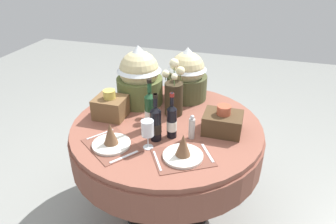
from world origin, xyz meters
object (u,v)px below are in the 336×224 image
at_px(flower_vase, 174,94).
at_px(gift_tub_back_left, 139,74).
at_px(wine_bottle_left, 150,111).
at_px(woven_basket_side_right, 223,122).
at_px(place_setting_left, 111,139).
at_px(place_setting_right, 183,151).
at_px(gift_tub_back_centre, 187,72).
at_px(pepper_mill, 192,128).
at_px(dining_table, 167,142).
at_px(wine_bottle_right, 156,123).
at_px(wine_glass_left, 148,129).
at_px(wine_bottle_rear, 172,121).
at_px(woven_basket_side_left, 111,107).

distance_m(flower_vase, gift_tub_back_left, 0.33).
bearing_deg(wine_bottle_left, woven_basket_side_right, 11.18).
xyz_separation_m(place_setting_left, place_setting_right, (0.46, 0.01, 0.00)).
xyz_separation_m(place_setting_right, gift_tub_back_centre, (-0.17, 0.79, 0.17)).
height_order(wine_bottle_left, woven_basket_side_right, wine_bottle_left).
height_order(pepper_mill, woven_basket_side_right, woven_basket_side_right).
xyz_separation_m(flower_vase, woven_basket_side_right, (0.38, -0.15, -0.08)).
height_order(dining_table, gift_tub_back_centre, gift_tub_back_centre).
bearing_deg(dining_table, wine_bottle_left, -138.86).
relative_size(wine_bottle_right, gift_tub_back_left, 0.70).
distance_m(wine_glass_left, pepper_mill, 0.30).
bearing_deg(gift_tub_back_centre, wine_bottle_rear, -85.78).
relative_size(dining_table, flower_vase, 3.23).
bearing_deg(place_setting_left, pepper_mill, 26.51).
bearing_deg(woven_basket_side_right, pepper_mill, -143.18).
relative_size(wine_bottle_left, wine_bottle_rear, 1.15).
bearing_deg(woven_basket_side_left, gift_tub_back_centre, 45.74).
distance_m(dining_table, flower_vase, 0.35).
relative_size(gift_tub_back_left, woven_basket_side_right, 1.83).
relative_size(wine_bottle_right, wine_glass_left, 1.69).
bearing_deg(woven_basket_side_right, gift_tub_back_centre, 128.67).
height_order(wine_bottle_right, wine_glass_left, wine_bottle_right).
distance_m(place_setting_right, gift_tub_back_left, 0.81).
xyz_separation_m(gift_tub_back_centre, woven_basket_side_right, (0.35, -0.44, -0.15)).
bearing_deg(flower_vase, pepper_mill, -55.02).
relative_size(gift_tub_back_left, gift_tub_back_centre, 1.09).
xyz_separation_m(place_setting_right, woven_basket_side_left, (-0.62, 0.33, 0.03)).
distance_m(wine_bottle_left, wine_bottle_right, 0.15).
bearing_deg(flower_vase, wine_bottle_right, -92.41).
bearing_deg(place_setting_right, wine_bottle_rear, 122.29).
relative_size(flower_vase, woven_basket_side_left, 1.91).
bearing_deg(flower_vase, wine_bottle_left, -111.26).
distance_m(place_setting_left, wine_glass_left, 0.25).
relative_size(wine_bottle_rear, woven_basket_side_right, 1.25).
height_order(wine_bottle_right, gift_tub_back_centre, gift_tub_back_centre).
xyz_separation_m(wine_bottle_right, pepper_mill, (0.21, 0.08, -0.04)).
bearing_deg(woven_basket_side_right, wine_glass_left, -142.63).
bearing_deg(dining_table, gift_tub_back_centre, 85.87).
relative_size(flower_vase, wine_bottle_right, 1.29).
distance_m(flower_vase, woven_basket_side_right, 0.42).
height_order(dining_table, woven_basket_side_left, woven_basket_side_left).
distance_m(dining_table, woven_basket_side_left, 0.48).
bearing_deg(woven_basket_side_left, place_setting_right, -28.02).
xyz_separation_m(dining_table, wine_bottle_left, (-0.09, -0.08, 0.28)).
bearing_deg(gift_tub_back_left, woven_basket_side_left, -112.57).
bearing_deg(wine_bottle_rear, woven_basket_side_left, 165.21).
height_order(wine_bottle_right, pepper_mill, wine_bottle_right).
distance_m(wine_bottle_right, wine_bottle_rear, 0.11).
bearing_deg(woven_basket_side_left, wine_glass_left, -36.86).
bearing_deg(pepper_mill, woven_basket_side_left, 169.94).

